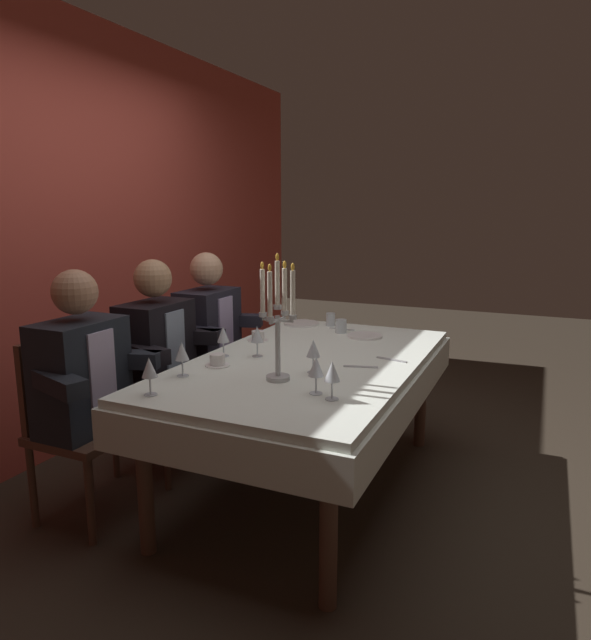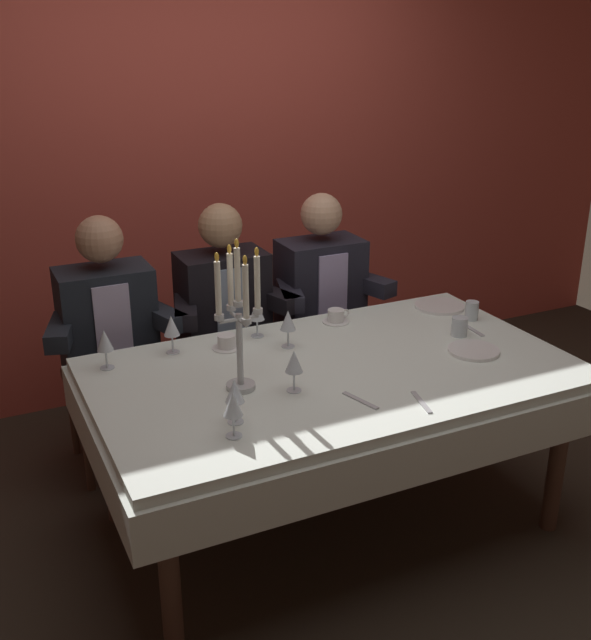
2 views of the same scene
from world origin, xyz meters
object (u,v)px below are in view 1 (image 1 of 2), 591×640
at_px(dinner_plate_0, 365,336).
at_px(wine_glass_0, 223,335).
at_px(wine_glass_2, 257,335).
at_px(seated_diner_2, 208,330).
at_px(seated_diner_0, 80,375).
at_px(water_tumbler_0, 331,319).
at_px(coffee_cup_1, 218,361).
at_px(wine_glass_3, 182,352).
at_px(wine_glass_5, 313,349).
at_px(dining_table, 309,380).
at_px(seated_diner_1, 155,348).
at_px(dinner_plate_1, 301,323).
at_px(wine_glass_4, 316,368).
at_px(wine_glass_1, 149,369).
at_px(coffee_cup_0, 258,336).
at_px(candelabra, 278,321).
at_px(water_tumbler_1, 341,326).
at_px(wine_glass_6, 332,373).

bearing_deg(dinner_plate_0, wine_glass_0, 143.79).
xyz_separation_m(wine_glass_2, seated_diner_2, (0.47, 0.62, -0.12)).
height_order(wine_glass_2, seated_diner_0, seated_diner_0).
distance_m(wine_glass_2, water_tumbler_0, 0.91).
bearing_deg(coffee_cup_1, wine_glass_2, -22.09).
bearing_deg(wine_glass_3, dinner_plate_0, -25.26).
bearing_deg(wine_glass_0, wine_glass_5, -98.60).
bearing_deg(dining_table, seated_diner_0, 128.62).
bearing_deg(seated_diner_0, seated_diner_1, 0.00).
distance_m(dinner_plate_1, wine_glass_0, 0.94).
bearing_deg(dinner_plate_1, seated_diner_2, 128.48).
xyz_separation_m(wine_glass_3, seated_diner_0, (-0.17, 0.47, -0.12)).
bearing_deg(wine_glass_4, wine_glass_1, 115.55).
height_order(wine_glass_5, seated_diner_2, seated_diner_2).
xyz_separation_m(wine_glass_0, coffee_cup_0, (0.39, 0.00, -0.09)).
relative_size(wine_glass_1, seated_diner_0, 0.13).
distance_m(wine_glass_2, wine_glass_5, 0.42).
distance_m(wine_glass_2, seated_diner_0, 0.89).
bearing_deg(candelabra, wine_glass_4, -115.63).
bearing_deg(coffee_cup_0, water_tumbler_1, -42.22).
bearing_deg(wine_glass_4, coffee_cup_0, 41.81).
bearing_deg(coffee_cup_1, wine_glass_5, -80.05).
xyz_separation_m(dining_table, water_tumbler_0, (0.83, 0.19, 0.16)).
bearing_deg(dinner_plate_1, water_tumbler_0, -79.16).
distance_m(dinner_plate_0, wine_glass_4, 1.13).
height_order(dinner_plate_0, wine_glass_5, wine_glass_5).
bearing_deg(wine_glass_1, water_tumbler_0, -6.62).
distance_m(dining_table, coffee_cup_0, 0.52).
xyz_separation_m(wine_glass_4, wine_glass_6, (-0.04, -0.09, 0.00)).
xyz_separation_m(wine_glass_3, water_tumbler_1, (1.19, -0.36, -0.07)).
bearing_deg(seated_diner_2, wine_glass_1, -157.47).
distance_m(seated_diner_0, seated_diner_1, 0.57).
bearing_deg(wine_glass_6, water_tumbler_0, 20.88).
xyz_separation_m(dining_table, wine_glass_5, (-0.23, -0.12, 0.23)).
xyz_separation_m(candelabra, water_tumbler_0, (1.23, 0.21, -0.23)).
distance_m(wine_glass_5, seated_diner_1, 1.01).
height_order(dinner_plate_1, coffee_cup_1, coffee_cup_1).
bearing_deg(seated_diner_1, wine_glass_2, -83.93).
height_order(wine_glass_4, seated_diner_0, seated_diner_0).
distance_m(water_tumbler_0, coffee_cup_0, 0.63).
bearing_deg(wine_glass_2, wine_glass_1, 171.11).
relative_size(dinner_plate_0, water_tumbler_1, 2.53).
bearing_deg(wine_glass_3, dining_table, -38.09).
height_order(wine_glass_0, water_tumbler_1, wine_glass_0).
xyz_separation_m(wine_glass_4, coffee_cup_0, (0.76, 0.68, -0.09)).
bearing_deg(dinner_plate_0, wine_glass_6, -169.30).
relative_size(dinner_plate_1, seated_diner_0, 0.19).
height_order(candelabra, seated_diner_1, candelabra).
xyz_separation_m(wine_glass_2, wine_glass_5, (-0.16, -0.39, -0.00)).
height_order(dining_table, wine_glass_6, wine_glass_6).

